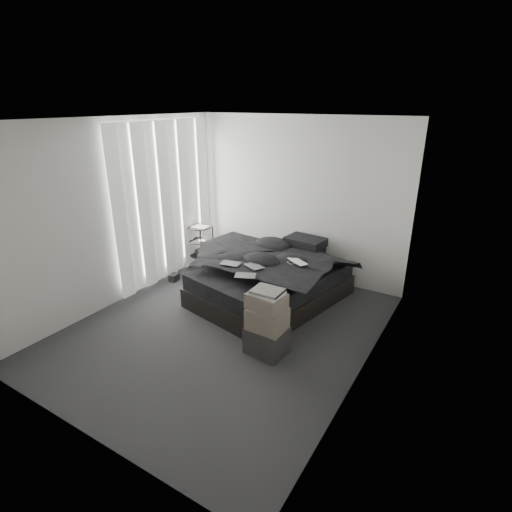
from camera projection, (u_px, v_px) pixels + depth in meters
The scene contains 25 objects.
floor at pixel (224, 328), 5.23m from camera, with size 3.60×4.20×0.01m, color #2C2C2E.
ceiling at pixel (218, 119), 4.29m from camera, with size 3.60×4.20×0.01m, color white.
wall_back at pixel (298, 199), 6.44m from camera, with size 3.60×0.01×2.60m, color silver.
wall_front at pixel (62, 306), 3.09m from camera, with size 3.60×0.01×2.60m, color silver.
wall_left at pixel (118, 213), 5.63m from camera, with size 0.01×4.20×2.60m, color silver.
wall_right at pixel (371, 264), 3.89m from camera, with size 0.01×4.20×2.60m, color silver.
window_left at pixel (163, 198), 6.32m from camera, with size 0.02×2.00×2.30m, color white.
curtain_left at pixel (166, 202), 6.32m from camera, with size 0.06×2.12×2.48m, color white.
bed at pixel (270, 291), 5.94m from camera, with size 1.59×2.10×0.29m, color black.
mattress at pixel (271, 275), 5.85m from camera, with size 1.53×2.04×0.22m, color black.
duvet at pixel (269, 261), 5.73m from camera, with size 1.55×1.80×0.24m, color black.
pillow_lower at pixel (302, 249), 6.37m from camera, with size 0.63×0.43×0.14m, color black.
pillow_upper at pixel (305, 242), 6.26m from camera, with size 0.59×0.41×0.13m, color black.
laptop at pixel (295, 257), 5.50m from camera, with size 0.34×0.22×0.03m, color silver.
comic_a at pixel (230, 258), 5.49m from camera, with size 0.27×0.17×0.01m, color black.
comic_b at pixel (254, 260), 5.40m from camera, with size 0.27×0.17×0.01m, color black.
comic_c at pixel (245, 269), 5.11m from camera, with size 0.27×0.17×0.01m, color black.
side_stand at pixel (201, 247), 7.04m from camera, with size 0.40×0.40×0.74m, color black.
papers at pixel (200, 227), 6.89m from camera, with size 0.29×0.21×0.01m, color white.
floor_books at pixel (174, 277), 6.61m from camera, with size 0.12×0.17×0.12m, color black.
box_lower at pixel (267, 340), 4.68m from camera, with size 0.45×0.35×0.33m, color black.
box_mid at pixel (267, 319), 4.56m from camera, with size 0.42×0.33×0.25m, color #65594F.
box_upper at pixel (266, 301), 4.50m from camera, with size 0.40×0.32×0.18m, color #65594F.
art_book_white at pixel (267, 293), 4.45m from camera, with size 0.34×0.27×0.03m, color silver.
art_book_snake at pixel (268, 291), 4.43m from camera, with size 0.33×0.26×0.03m, color silver.
Camera 1 is at (2.70, -3.66, 2.79)m, focal length 28.00 mm.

